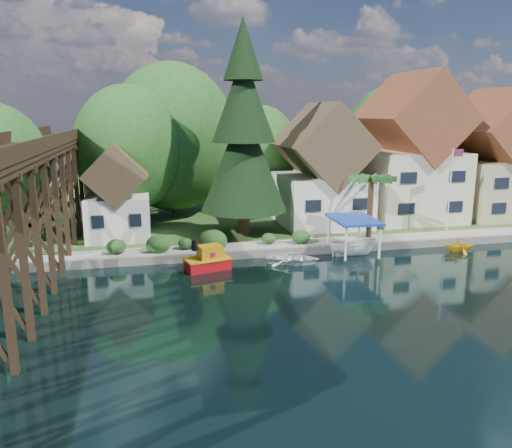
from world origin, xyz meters
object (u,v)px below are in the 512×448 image
at_px(flagpole, 452,181).
at_px(boat_yellow, 460,244).
at_px(shed, 117,198).
at_px(boat_white_a, 293,258).
at_px(palm_tree, 371,180).
at_px(tugboat, 208,260).
at_px(house_center, 410,157).
at_px(house_right, 495,163).
at_px(trestle_bridge, 23,201).
at_px(boat_canopy, 353,240).
at_px(conifer, 244,134).
at_px(house_left, 322,174).

relative_size(flagpole, boat_yellow, 3.06).
bearing_deg(flagpole, shed, 171.75).
relative_size(boat_white_a, boat_yellow, 1.65).
xyz_separation_m(palm_tree, tugboat, (-13.81, -4.07, -4.60)).
relative_size(house_center, tugboat, 4.10).
bearing_deg(palm_tree, house_center, 43.21).
xyz_separation_m(house_right, shed, (-36.00, -1.50, -1.95)).
relative_size(trestle_bridge, boat_canopy, 9.47).
distance_m(boat_canopy, boat_yellow, 8.71).
xyz_separation_m(shed, boat_canopy, (17.33, -7.62, -2.58)).
relative_size(house_center, flagpole, 1.93).
relative_size(house_center, boat_canopy, 2.98).
height_order(house_right, palm_tree, house_right).
bearing_deg(boat_white_a, boat_yellow, -67.87).
relative_size(conifer, boat_canopy, 3.73).
height_order(trestle_bridge, flagpole, trestle_bridge).
xyz_separation_m(trestle_bridge, house_left, (23.00, 10.83, -0.21)).
distance_m(trestle_bridge, boat_white_a, 18.11).
distance_m(trestle_bridge, tugboat, 12.23).
relative_size(house_center, conifer, 0.80).
bearing_deg(house_center, boat_canopy, -135.15).
relative_size(trestle_bridge, tugboat, 13.05).
distance_m(house_center, tugboat, 23.97).
height_order(trestle_bridge, house_left, house_left).
xyz_separation_m(house_right, tugboat, (-29.73, -10.08, -5.11)).
distance_m(house_center, palm_tree, 9.57).
bearing_deg(conifer, boat_canopy, -41.34).
distance_m(shed, boat_white_a, 15.35).
bearing_deg(boat_canopy, house_center, 44.85).
bearing_deg(boat_canopy, trestle_bridge, -175.62).
relative_size(house_left, boat_canopy, 2.36).
relative_size(shed, conifer, 0.45).
height_order(house_right, conifer, conifer).
bearing_deg(house_right, house_left, -180.00).
relative_size(flagpole, boat_canopy, 1.54).
relative_size(house_right, palm_tree, 2.28).
distance_m(house_right, boat_canopy, 21.26).
relative_size(trestle_bridge, shed, 5.63).
bearing_deg(boat_white_a, palm_tree, -41.72).
relative_size(house_center, boat_white_a, 3.58).
bearing_deg(shed, house_right, 2.39).
bearing_deg(trestle_bridge, house_left, 25.21).
height_order(house_center, tugboat, house_center).
distance_m(house_right, tugboat, 31.80).
distance_m(house_left, house_center, 9.10).
relative_size(house_center, shed, 1.77).
xyz_separation_m(house_center, shed, (-27.00, -2.00, -2.59)).
bearing_deg(conifer, tugboat, -118.69).
xyz_separation_m(palm_tree, boat_white_a, (-7.68, -3.88, -4.86)).
xyz_separation_m(conifer, boat_white_a, (2.18, -7.02, -8.47)).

